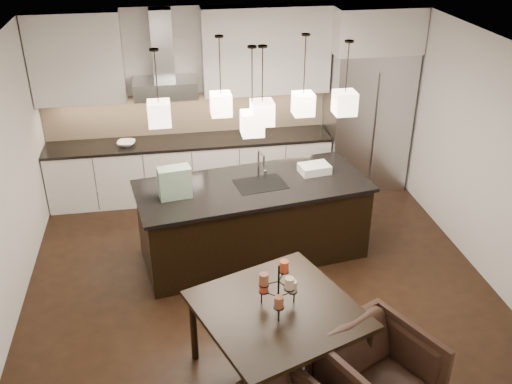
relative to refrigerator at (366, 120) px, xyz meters
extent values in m
cube|color=black|center=(-2.10, -2.38, -1.08)|extent=(5.50, 5.50, 0.02)
cube|color=white|center=(-2.10, -2.38, 1.73)|extent=(5.50, 5.50, 0.02)
cube|color=silver|center=(-2.10, 0.38, 0.32)|extent=(5.50, 0.02, 2.80)
cube|color=silver|center=(-2.10, -5.14, 0.32)|extent=(5.50, 0.02, 2.80)
cube|color=silver|center=(0.66, -2.38, 0.32)|extent=(0.02, 5.50, 2.80)
cube|color=#B7B7BA|center=(0.00, 0.00, 0.00)|extent=(1.20, 0.72, 2.15)
cube|color=silver|center=(0.00, 0.00, 1.40)|extent=(1.26, 0.72, 0.65)
cube|color=silver|center=(-2.73, 0.05, -0.64)|extent=(4.21, 0.62, 0.88)
cube|color=black|center=(-2.73, 0.05, -0.17)|extent=(4.21, 0.66, 0.04)
cube|color=beige|center=(-2.73, 0.35, 0.16)|extent=(4.21, 0.02, 0.63)
cube|color=silver|center=(-4.20, 0.19, 1.10)|extent=(1.25, 0.35, 1.25)
cube|color=silver|center=(-1.55, 0.19, 1.10)|extent=(1.85, 0.35, 1.25)
cube|color=#B7B7BA|center=(-3.03, 0.10, 0.65)|extent=(0.90, 0.52, 0.24)
cube|color=#B7B7BA|center=(-3.03, 0.21, 1.24)|extent=(0.30, 0.28, 0.96)
imported|color=silver|center=(-3.65, 0.00, -0.12)|extent=(0.29, 0.29, 0.06)
cube|color=black|center=(-2.06, -1.73, -0.59)|extent=(2.90, 1.51, 0.97)
cube|color=black|center=(-2.06, -1.73, -0.08)|extent=(3.00, 1.61, 0.04)
cube|color=#17582E|center=(-3.01, -1.89, 0.13)|extent=(0.40, 0.25, 0.38)
cube|color=silver|center=(-1.23, -1.53, 0.00)|extent=(0.41, 0.32, 0.11)
cylinder|color=beige|center=(-2.03, -3.79, -0.06)|extent=(0.11, 0.11, 0.11)
cylinder|color=#C94829|center=(-2.29, -3.75, -0.06)|extent=(0.11, 0.11, 0.11)
cylinder|color=brown|center=(-2.20, -3.99, -0.06)|extent=(0.11, 0.11, 0.11)
cylinder|color=#C94829|center=(-2.10, -3.71, 0.11)|extent=(0.11, 0.11, 0.11)
cylinder|color=brown|center=(-2.32, -3.87, 0.11)|extent=(0.11, 0.11, 0.11)
cylinder|color=beige|center=(-2.11, -3.97, 0.11)|extent=(0.11, 0.11, 0.11)
imported|color=black|center=(-1.40, -4.43, -0.66)|extent=(1.19, 1.21, 0.83)
cube|color=beige|center=(-3.12, -2.03, 1.04)|extent=(0.24, 0.24, 0.26)
cube|color=beige|center=(-2.41, -1.54, 0.93)|extent=(0.24, 0.24, 0.26)
cube|color=beige|center=(-2.01, -2.07, 0.99)|extent=(0.24, 0.24, 0.26)
cube|color=beige|center=(-1.44, -1.62, 0.91)|extent=(0.24, 0.24, 0.26)
cube|color=beige|center=(-1.06, -2.01, 1.03)|extent=(0.24, 0.24, 0.26)
cube|color=beige|center=(-2.12, -2.07, 0.88)|extent=(0.24, 0.24, 0.26)
camera|label=1|loc=(-3.07, -7.88, 3.14)|focal=40.00mm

